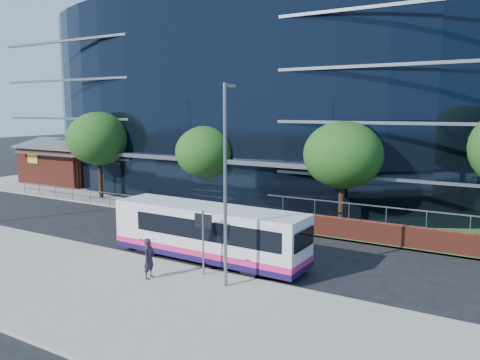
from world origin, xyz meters
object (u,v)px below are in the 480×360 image
Objects in this scene: brick_pavilion at (70,163)px; tree_far_a at (99,139)px; pedestrian at (149,258)px; tree_far_c at (343,155)px; street_sign at (203,229)px; tree_far_b at (206,152)px; city_bus at (209,233)px; streetlight_east at (226,180)px.

brick_pavilion is 10.48m from tree_far_a.
brick_pavilion is at bearing 48.96° from pedestrian.
pedestrian is at bearing -109.23° from tree_far_c.
tree_far_a reaches higher than street_sign.
tree_far_a is 1.15× the size of tree_far_b.
city_bus is (-1.01, 1.93, -0.74)m from street_sign.
streetlight_east is 4.67m from city_bus.
brick_pavilion is 29.84m from pedestrian.
tree_far_b is at bearing 126.36° from city_bus.
brick_pavilion reaches higher than pedestrian.
tree_far_b reaches higher than street_sign.
tree_far_a is 20.25m from pedestrian.
tree_far_b is at bearing 177.14° from tree_far_c.
streetlight_east is (1.50, -0.59, 2.29)m from street_sign.
tree_far_b reaches higher than city_bus.
tree_far_c is at bearing 0.00° from tree_far_a.
streetlight_east is 4.79m from pedestrian.
tree_far_b reaches higher than brick_pavilion.
streetlight_east is at bearing -29.24° from brick_pavilion.
brick_pavilion is 1.23× the size of tree_far_a.
tree_far_b is 0.76× the size of streetlight_east.
streetlight_east is 0.81× the size of city_bus.
tree_far_b is 14.74m from streetlight_east.
street_sign is at bearing -103.29° from tree_far_c.
street_sign is at bearing -56.13° from pedestrian.
city_bus is at bearing 134.97° from streetlight_east.
city_bus is at bearing -54.69° from tree_far_b.
tree_far_c is 13.28m from pedestrian.
street_sign is 13.54m from tree_far_b.
tree_far_b is at bearing -11.88° from brick_pavilion.
streetlight_east is at bearing -95.11° from tree_far_c.
city_bus is 3.52m from pedestrian.
city_bus reaches higher than pedestrian.
city_bus is at bearing 117.68° from street_sign.
tree_far_b is 0.93× the size of tree_far_c.
tree_far_c is (2.50, 10.59, 2.39)m from street_sign.
city_bus is (25.49, -13.16, -0.53)m from brick_pavilion.
tree_far_a reaches higher than city_bus.
pedestrian is (-4.22, -12.09, -3.53)m from tree_far_c.
pedestrian is at bearing -33.79° from brick_pavilion.
tree_far_b is at bearing 127.63° from streetlight_east.
pedestrian is (15.78, -12.09, -3.85)m from tree_far_a.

